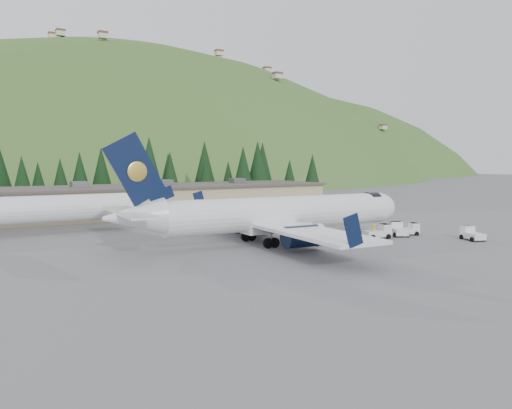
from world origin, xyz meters
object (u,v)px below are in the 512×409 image
at_px(terminal_building, 138,200).
at_px(baggage_tug_c, 471,234).
at_px(airliner, 274,215).
at_px(ramp_worker, 374,231).
at_px(baggage_tug_d, 398,230).
at_px(baggage_tug_b, 409,230).
at_px(second_airliner, 26,209).
at_px(baggage_tug_a, 379,232).

bearing_deg(terminal_building, baggage_tug_c, -62.10).
xyz_separation_m(airliner, terminal_building, (-3.92, 37.93, -0.68)).
distance_m(baggage_tug_c, terminal_building, 54.63).
height_order(airliner, ramp_worker, airliner).
bearing_deg(baggage_tug_d, airliner, 107.46).
xyz_separation_m(baggage_tug_b, baggage_tug_c, (3.33, -6.66, 0.03)).
bearing_deg(baggage_tug_c, second_airliner, 73.05).
distance_m(second_airliner, terminal_building, 25.55).
relative_size(airliner, ramp_worker, 20.19).
bearing_deg(baggage_tug_c, baggage_tug_d, 53.65).
distance_m(airliner, baggage_tug_a, 13.80).
distance_m(second_airliner, baggage_tug_a, 44.97).
bearing_deg(ramp_worker, terminal_building, -81.65).
bearing_deg(baggage_tug_a, airliner, 176.96).
bearing_deg(baggage_tug_c, ramp_worker, 73.77).
distance_m(baggage_tug_a, baggage_tug_d, 3.61).
bearing_deg(baggage_tug_b, terminal_building, 137.18).
xyz_separation_m(baggage_tug_d, ramp_worker, (-4.59, -0.42, 0.15)).
relative_size(airliner, baggage_tug_a, 10.61).
relative_size(second_airliner, baggage_tug_c, 8.18).
bearing_deg(baggage_tug_a, baggage_tug_c, -25.50).
bearing_deg(terminal_building, ramp_worker, -69.00).
bearing_deg(second_airliner, terminal_building, 38.78).
bearing_deg(baggage_tug_b, baggage_tug_c, -44.34).
bearing_deg(baggage_tug_c, baggage_tug_b, 44.99).
relative_size(baggage_tug_a, terminal_building, 0.05).
bearing_deg(second_airliner, airliner, -42.63).
bearing_deg(baggage_tug_a, terminal_building, 124.72).
bearing_deg(baggage_tug_c, airliner, 82.90).
bearing_deg(ramp_worker, baggage_tug_b, 167.89).
relative_size(second_airliner, terminal_building, 0.39).
bearing_deg(baggage_tug_d, baggage_tug_b, -73.91).
bearing_deg(ramp_worker, baggage_tug_d, 172.58).
height_order(airliner, baggage_tug_d, airliner).
xyz_separation_m(airliner, ramp_worker, (12.07, -3.71, -2.38)).
xyz_separation_m(second_airliner, baggage_tug_c, (45.46, -32.25, -2.60)).
relative_size(baggage_tug_a, ramp_worker, 1.90).
relative_size(terminal_building, ramp_worker, 38.35).
relative_size(airliner, baggage_tug_c, 11.12).
relative_size(airliner, baggage_tug_b, 11.63).
distance_m(baggage_tug_d, ramp_worker, 4.62).
height_order(baggage_tug_b, terminal_building, terminal_building).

